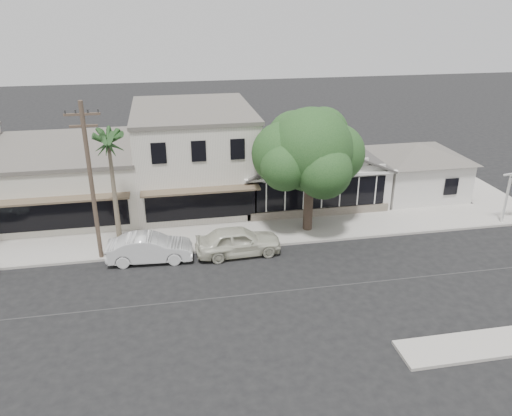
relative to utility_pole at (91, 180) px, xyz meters
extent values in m
plane|color=black|center=(9.00, -5.20, -4.79)|extent=(140.00, 140.00, 0.00)
cube|color=#9E9991|center=(1.00, 1.55, -4.71)|extent=(90.00, 3.50, 0.15)
cube|color=beige|center=(14.00, 7.30, -3.29)|extent=(10.00, 8.00, 3.00)
cube|color=black|center=(14.00, 3.24, -3.04)|extent=(8.80, 0.10, 2.00)
cube|color=#60564C|center=(14.00, 3.25, -4.44)|extent=(9.60, 0.18, 0.70)
cube|color=beige|center=(22.20, 6.30, -3.29)|extent=(6.00, 6.00, 3.00)
cube|color=white|center=(25.40, 0.10, -3.14)|extent=(0.12, 0.12, 3.30)
cube|color=silver|center=(6.00, 8.30, -1.54)|extent=(8.00, 10.00, 6.50)
cube|color=beige|center=(-3.00, 8.30, -2.69)|extent=(10.00, 10.00, 4.20)
cylinder|color=brown|center=(0.00, 0.00, -0.29)|extent=(0.24, 0.24, 9.00)
cube|color=brown|center=(0.00, 0.00, 3.51)|extent=(1.80, 0.12, 0.12)
cube|color=brown|center=(0.00, 0.00, 2.91)|extent=(1.40, 0.12, 0.12)
imported|color=beige|center=(7.76, -0.83, -3.95)|extent=(4.99, 2.20, 1.67)
imported|color=silver|center=(2.76, -0.68, -4.01)|extent=(4.83, 1.93, 1.56)
cylinder|color=#47372B|center=(12.55, 1.45, -3.23)|extent=(0.58, 0.58, 3.12)
sphere|color=#1B3E19|center=(12.55, 1.45, 0.57)|extent=(5.06, 5.06, 5.06)
sphere|color=#1B3E19|center=(14.30, 2.03, 0.08)|extent=(3.70, 3.70, 3.70)
sphere|color=#1B3E19|center=(10.99, 1.83, 0.27)|extent=(3.89, 3.89, 3.89)
sphere|color=#1B3E19|center=(12.94, -0.01, -0.31)|extent=(3.31, 3.31, 3.31)
sphere|color=#1B3E19|center=(11.96, 3.00, 0.86)|extent=(3.50, 3.50, 3.50)
sphere|color=#1B3E19|center=(13.72, 2.81, 1.25)|extent=(3.12, 3.12, 3.12)
sphere|color=#1B3E19|center=(10.80, 0.67, -0.12)|extent=(2.92, 2.92, 2.92)
cone|color=#726651|center=(1.00, 1.09, -1.61)|extent=(0.34, 0.34, 6.37)
camera|label=1|loc=(4.02, -26.21, 8.95)|focal=35.00mm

